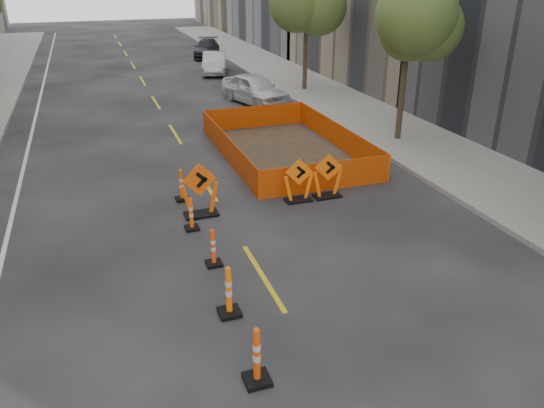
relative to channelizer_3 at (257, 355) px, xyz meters
name	(u,v)px	position (x,y,z in m)	size (l,w,h in m)	color
ground_plane	(338,399)	(1.15, -0.82, -0.57)	(140.00, 140.00, 0.00)	black
sidewalk_right	(410,138)	(10.15, 11.18, -0.49)	(4.00, 90.00, 0.15)	gray
tree_r_b	(409,25)	(9.55, 11.18, 3.96)	(2.80, 2.80, 5.95)	#382B1E
tree_r_c	(306,7)	(9.55, 21.18, 3.96)	(2.80, 2.80, 5.95)	#382B1E
channelizer_3	(257,355)	(0.00, 0.00, 0.00)	(0.45, 0.45, 1.14)	#E74309
channelizer_4	(229,291)	(0.05, 2.04, 0.00)	(0.45, 0.45, 1.13)	orange
channelizer_5	(213,247)	(0.20, 4.07, -0.09)	(0.38, 0.38, 0.96)	#FC400A
channelizer_6	(191,213)	(0.08, 6.11, -0.10)	(0.37, 0.37, 0.94)	#FF500A
channelizer_7	(181,185)	(0.18, 8.14, -0.06)	(0.40, 0.40, 1.01)	#E44E09
chevron_sign_left	(200,190)	(0.50, 6.89, 0.23)	(1.07, 0.64, 1.60)	#E24E09
chevron_sign_center	(299,180)	(3.52, 6.93, 0.12)	(0.91, 0.55, 1.37)	#FE680A
chevron_sign_right	(328,176)	(4.47, 6.92, 0.14)	(0.94, 0.57, 1.42)	#F05C0A
safety_fence	(284,142)	(4.65, 11.24, -0.09)	(4.50, 7.66, 0.96)	#F5510C
parked_car_near	(255,89)	(6.01, 19.33, 0.18)	(1.77, 4.41, 1.50)	white
parked_car_mid	(214,63)	(5.99, 28.22, 0.11)	(1.44, 4.13, 1.36)	#B7B8BD
parked_car_far	(207,48)	(7.03, 35.04, 0.10)	(1.86, 4.59, 1.33)	black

